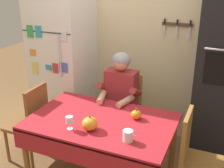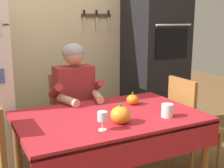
{
  "view_description": "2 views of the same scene",
  "coord_description": "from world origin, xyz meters",
  "px_view_note": "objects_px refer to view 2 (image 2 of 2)",
  "views": [
    {
      "loc": [
        1.06,
        -2.1,
        2.09
      ],
      "look_at": [
        0.04,
        0.28,
        1.05
      ],
      "focal_mm": 45.67,
      "sensor_mm": 36.0,
      "label": 1
    },
    {
      "loc": [
        -0.98,
        -1.86,
        1.47
      ],
      "look_at": [
        0.11,
        0.26,
        0.94
      ],
      "focal_mm": 47.83,
      "sensor_mm": 36.0,
      "label": 2
    }
  ],
  "objects_px": {
    "dining_table": "(110,126)",
    "chair_right_side": "(189,121)",
    "pumpkin_medium": "(121,115)",
    "seated_person": "(77,98)",
    "coffee_mug": "(167,110)",
    "chair_behind_person": "(71,115)",
    "wall_oven": "(155,55)",
    "pumpkin_large": "(133,100)",
    "wine_glass": "(102,117)"
  },
  "relations": [
    {
      "from": "pumpkin_medium",
      "to": "chair_behind_person",
      "type": "bearing_deg",
      "value": 91.99
    },
    {
      "from": "coffee_mug",
      "to": "pumpkin_medium",
      "type": "relative_size",
      "value": 0.79
    },
    {
      "from": "seated_person",
      "to": "wine_glass",
      "type": "height_order",
      "value": "seated_person"
    },
    {
      "from": "wall_oven",
      "to": "pumpkin_large",
      "type": "height_order",
      "value": "wall_oven"
    },
    {
      "from": "dining_table",
      "to": "pumpkin_medium",
      "type": "xyz_separation_m",
      "value": [
        -0.01,
        -0.19,
        0.15
      ]
    },
    {
      "from": "seated_person",
      "to": "chair_right_side",
      "type": "xyz_separation_m",
      "value": [
        0.95,
        -0.48,
        -0.23
      ]
    },
    {
      "from": "chair_behind_person",
      "to": "seated_person",
      "type": "height_order",
      "value": "seated_person"
    },
    {
      "from": "wall_oven",
      "to": "chair_right_side",
      "type": "relative_size",
      "value": 2.26
    },
    {
      "from": "wall_oven",
      "to": "coffee_mug",
      "type": "bearing_deg",
      "value": -120.79
    },
    {
      "from": "chair_right_side",
      "to": "coffee_mug",
      "type": "xyz_separation_m",
      "value": [
        -0.53,
        -0.35,
        0.28
      ]
    },
    {
      "from": "coffee_mug",
      "to": "chair_right_side",
      "type": "bearing_deg",
      "value": 33.0
    },
    {
      "from": "seated_person",
      "to": "coffee_mug",
      "type": "relative_size",
      "value": 10.79
    },
    {
      "from": "chair_right_side",
      "to": "wine_glass",
      "type": "xyz_separation_m",
      "value": [
        -1.09,
        -0.37,
        0.32
      ]
    },
    {
      "from": "chair_behind_person",
      "to": "wine_glass",
      "type": "height_order",
      "value": "chair_behind_person"
    },
    {
      "from": "wall_oven",
      "to": "chair_behind_person",
      "type": "relative_size",
      "value": 2.26
    },
    {
      "from": "chair_behind_person",
      "to": "chair_right_side",
      "type": "xyz_separation_m",
      "value": [
        0.95,
        -0.67,
        0.0
      ]
    },
    {
      "from": "dining_table",
      "to": "wine_glass",
      "type": "xyz_separation_m",
      "value": [
        -0.19,
        -0.25,
        0.17
      ]
    },
    {
      "from": "wine_glass",
      "to": "dining_table",
      "type": "bearing_deg",
      "value": 53.27
    },
    {
      "from": "wall_oven",
      "to": "pumpkin_medium",
      "type": "distance_m",
      "value": 1.56
    },
    {
      "from": "seated_person",
      "to": "pumpkin_large",
      "type": "distance_m",
      "value": 0.56
    },
    {
      "from": "coffee_mug",
      "to": "wine_glass",
      "type": "distance_m",
      "value": 0.56
    },
    {
      "from": "dining_table",
      "to": "chair_right_side",
      "type": "relative_size",
      "value": 1.51
    },
    {
      "from": "seated_person",
      "to": "chair_right_side",
      "type": "height_order",
      "value": "seated_person"
    },
    {
      "from": "chair_behind_person",
      "to": "pumpkin_medium",
      "type": "height_order",
      "value": "chair_behind_person"
    },
    {
      "from": "wall_oven",
      "to": "wine_glass",
      "type": "distance_m",
      "value": 1.72
    },
    {
      "from": "chair_right_side",
      "to": "wine_glass",
      "type": "relative_size",
      "value": 7.17
    },
    {
      "from": "coffee_mug",
      "to": "seated_person",
      "type": "bearing_deg",
      "value": 116.6
    },
    {
      "from": "chair_behind_person",
      "to": "coffee_mug",
      "type": "xyz_separation_m",
      "value": [
        0.41,
        -1.02,
        0.28
      ]
    },
    {
      "from": "chair_right_side",
      "to": "pumpkin_large",
      "type": "relative_size",
      "value": 8.4
    },
    {
      "from": "wall_oven",
      "to": "chair_behind_person",
      "type": "height_order",
      "value": "wall_oven"
    },
    {
      "from": "chair_right_side",
      "to": "pumpkin_medium",
      "type": "relative_size",
      "value": 6.33
    },
    {
      "from": "dining_table",
      "to": "chair_right_side",
      "type": "height_order",
      "value": "chair_right_side"
    },
    {
      "from": "dining_table",
      "to": "pumpkin_large",
      "type": "distance_m",
      "value": 0.37
    },
    {
      "from": "wall_oven",
      "to": "chair_right_side",
      "type": "distance_m",
      "value": 0.98
    },
    {
      "from": "dining_table",
      "to": "seated_person",
      "type": "height_order",
      "value": "seated_person"
    },
    {
      "from": "chair_behind_person",
      "to": "pumpkin_medium",
      "type": "bearing_deg",
      "value": -88.01
    },
    {
      "from": "chair_right_side",
      "to": "pumpkin_medium",
      "type": "distance_m",
      "value": 1.01
    },
    {
      "from": "pumpkin_large",
      "to": "coffee_mug",
      "type": "bearing_deg",
      "value": -80.97
    },
    {
      "from": "pumpkin_large",
      "to": "chair_right_side",
      "type": "bearing_deg",
      "value": -5.08
    },
    {
      "from": "wall_oven",
      "to": "dining_table",
      "type": "relative_size",
      "value": 1.5
    },
    {
      "from": "dining_table",
      "to": "seated_person",
      "type": "distance_m",
      "value": 0.61
    },
    {
      "from": "chair_right_side",
      "to": "pumpkin_large",
      "type": "bearing_deg",
      "value": 174.92
    },
    {
      "from": "coffee_mug",
      "to": "wine_glass",
      "type": "xyz_separation_m",
      "value": [
        -0.55,
        -0.03,
        0.04
      ]
    },
    {
      "from": "seated_person",
      "to": "pumpkin_medium",
      "type": "height_order",
      "value": "seated_person"
    },
    {
      "from": "seated_person",
      "to": "coffee_mug",
      "type": "height_order",
      "value": "seated_person"
    },
    {
      "from": "seated_person",
      "to": "pumpkin_medium",
      "type": "distance_m",
      "value": 0.79
    },
    {
      "from": "seated_person",
      "to": "chair_behind_person",
      "type": "bearing_deg",
      "value": 90.0
    },
    {
      "from": "dining_table",
      "to": "chair_behind_person",
      "type": "distance_m",
      "value": 0.81
    },
    {
      "from": "wine_glass",
      "to": "pumpkin_medium",
      "type": "xyz_separation_m",
      "value": [
        0.17,
        0.06,
        -0.03
      ]
    },
    {
      "from": "dining_table",
      "to": "pumpkin_medium",
      "type": "height_order",
      "value": "pumpkin_medium"
    }
  ]
}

